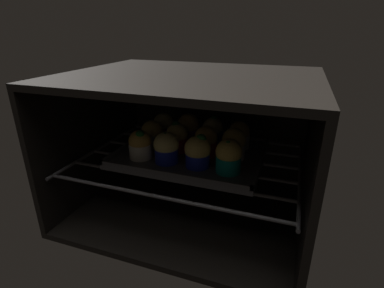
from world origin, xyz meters
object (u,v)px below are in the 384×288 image
object	(u,v)px
muffin_row0_col1	(166,148)
muffin_row2_col1	(188,128)
muffin_row2_col0	(164,126)
muffin_row2_col3	(239,135)
muffin_row2_col2	(213,131)
muffin_row1_col1	(177,137)
baking_tray	(192,154)
muffin_row0_col0	(140,145)
muffin_row0_col2	(198,152)
muffin_row1_col0	(152,134)
muffin_row1_col2	(206,141)
muffin_row1_col3	(234,144)
muffin_row0_col3	(229,156)

from	to	relation	value
muffin_row0_col1	muffin_row2_col1	size ratio (longest dim) A/B	0.95
muffin_row2_col0	muffin_row2_col3	bearing A→B (deg)	0.83
muffin_row2_col2	muffin_row2_col0	bearing A→B (deg)	-178.77
muffin_row1_col1	muffin_row2_col3	xyz separation A→B (cm)	(14.76, 7.93, -0.31)
baking_tray	muffin_row0_col1	bearing A→B (deg)	-116.28
muffin_row0_col0	muffin_row1_col1	size ratio (longest dim) A/B	0.93
muffin_row0_col1	muffin_row0_col2	world-z (taller)	muffin_row0_col2
muffin_row2_col0	muffin_row2_col2	world-z (taller)	muffin_row2_col2
muffin_row0_col0	muffin_row2_col1	bearing A→B (deg)	64.48
muffin_row1_col0	muffin_row2_col2	distance (cm)	16.57
baking_tray	muffin_row1_col2	bearing A→B (deg)	-5.81
muffin_row1_col2	muffin_row2_col3	bearing A→B (deg)	49.26
muffin_row1_col0	muffin_row2_col3	xyz separation A→B (cm)	(22.26, 7.37, -0.10)
muffin_row0_col1	muffin_row1_col1	bearing A→B (deg)	91.86
muffin_row0_col2	muffin_row1_col0	xyz separation A→B (cm)	(-15.57, 7.60, -0.25)
muffin_row1_col0	muffin_row1_col2	size ratio (longest dim) A/B	0.95
muffin_row1_col1	muffin_row1_col2	size ratio (longest dim) A/B	1.06
muffin_row0_col1	muffin_row2_col1	xyz separation A→B (cm)	(0.04, 15.05, 0.17)
muffin_row0_col2	muffin_row1_col3	bearing A→B (deg)	47.55
muffin_row2_col0	muffin_row1_col1	bearing A→B (deg)	-45.80
muffin_row0_col1	muffin_row2_col0	bearing A→B (deg)	117.12
muffin_row1_col1	muffin_row0_col2	bearing A→B (deg)	-41.07
muffin_row1_col1	muffin_row2_col2	xyz separation A→B (cm)	(7.34, 7.93, -0.03)
baking_tray	muffin_row0_col2	world-z (taller)	muffin_row0_col2
muffin_row2_col1	muffin_row1_col3	bearing A→B (deg)	-26.66
muffin_row2_col2	muffin_row2_col3	distance (cm)	7.42
muffin_row0_col1	muffin_row0_col2	size ratio (longest dim) A/B	0.95
muffin_row1_col1	muffin_row2_col3	distance (cm)	16.76
muffin_row1_col1	muffin_row1_col3	xyz separation A→B (cm)	(14.87, 0.41, 0.05)
muffin_row0_col2	muffin_row0_col0	bearing A→B (deg)	-179.40
muffin_row1_col2	baking_tray	bearing A→B (deg)	174.19
muffin_row1_col2	muffin_row0_col0	bearing A→B (deg)	-154.17
muffin_row0_col0	muffin_row0_col2	size ratio (longest dim) A/B	0.94
baking_tray	muffin_row0_col2	distance (cm)	9.41
baking_tray	muffin_row2_col2	size ratio (longest dim) A/B	4.58
muffin_row2_col2	muffin_row1_col1	bearing A→B (deg)	-132.79
muffin_row1_col2	muffin_row2_col1	bearing A→B (deg)	134.22
muffin_row0_col2	muffin_row0_col3	size ratio (longest dim) A/B	1.02
muffin_row0_col1	muffin_row0_col0	bearing A→B (deg)	179.04
muffin_row0_col3	muffin_row2_col3	size ratio (longest dim) A/B	1.09
baking_tray	muffin_row2_col2	bearing A→B (deg)	66.34
muffin_row0_col0	muffin_row1_col1	bearing A→B (deg)	46.37
muffin_row1_col3	muffin_row2_col0	distance (cm)	23.41
muffin_row0_col2	muffin_row2_col1	world-z (taller)	same
muffin_row0_col3	muffin_row1_col3	distance (cm)	7.83
muffin_row0_col2	muffin_row1_col3	distance (cm)	10.09
muffin_row0_col1	muffin_row1_col2	world-z (taller)	same
muffin_row1_col1	muffin_row1_col3	size ratio (longest dim) A/B	1.04
muffin_row0_col0	muffin_row0_col3	world-z (taller)	muffin_row0_col3
baking_tray	muffin_row0_col1	distance (cm)	9.51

